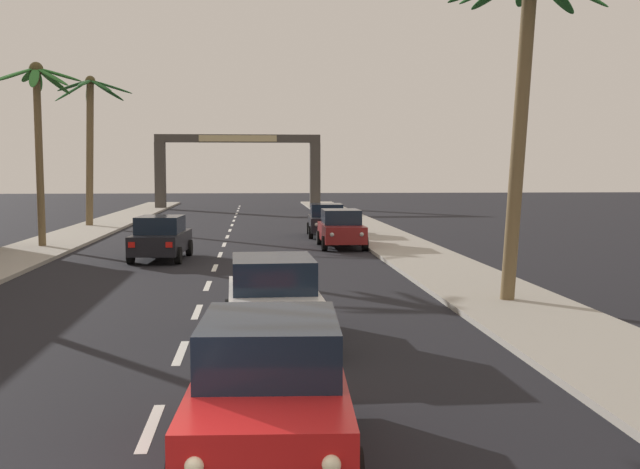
# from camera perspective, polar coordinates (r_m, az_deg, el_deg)

# --- Properties ---
(sidewalk_right) EXTENTS (3.20, 110.00, 0.14)m
(sidewalk_right) POSITION_cam_1_polar(r_m,az_deg,el_deg) (27.83, 8.58, -2.29)
(sidewalk_right) COLOR #9E998E
(sidewalk_right) RESTS_ON ground
(lane_markings) EXTENTS (4.28, 88.15, 0.01)m
(lane_markings) POSITION_cam_1_polar(r_m,az_deg,el_deg) (26.86, -6.74, -2.66)
(lane_markings) COLOR silver
(lane_markings) RESTS_ON ground
(sedan_lead_at_stop_bar) EXTENTS (2.11, 4.51, 1.68)m
(sedan_lead_at_stop_bar) POSITION_cam_1_polar(r_m,az_deg,el_deg) (9.51, -3.65, -11.01)
(sedan_lead_at_stop_bar) COLOR red
(sedan_lead_at_stop_bar) RESTS_ON ground
(sedan_third_in_queue) EXTENTS (2.04, 4.49, 1.68)m
(sedan_third_in_queue) POSITION_cam_1_polar(r_m,az_deg,el_deg) (15.84, -3.40, -4.66)
(sedan_third_in_queue) COLOR silver
(sedan_third_in_queue) RESTS_ON ground
(sedan_oncoming_far) EXTENTS (2.15, 4.53, 1.68)m
(sedan_oncoming_far) POSITION_cam_1_polar(r_m,az_deg,el_deg) (30.61, -11.42, -0.22)
(sedan_oncoming_far) COLOR black
(sedan_oncoming_far) RESTS_ON ground
(sedan_parked_nearest_kerb) EXTENTS (2.07, 4.50, 1.68)m
(sedan_parked_nearest_kerb) POSITION_cam_1_polar(r_m,az_deg,el_deg) (40.68, 0.47, 1.07)
(sedan_parked_nearest_kerb) COLOR black
(sedan_parked_nearest_kerb) RESTS_ON ground
(sedan_parked_mid_kerb) EXTENTS (1.95, 4.45, 1.68)m
(sedan_parked_mid_kerb) POSITION_cam_1_polar(r_m,az_deg,el_deg) (34.80, 1.54, 0.45)
(sedan_parked_mid_kerb) COLOR maroon
(sedan_parked_mid_kerb) RESTS_ON ground
(palm_left_third) EXTENTS (3.79, 3.54, 8.02)m
(palm_left_third) POSITION_cam_1_polar(r_m,az_deg,el_deg) (36.29, -19.72, 8.42)
(palm_left_third) COLOR brown
(palm_left_third) RESTS_ON ground
(palm_left_farthest) EXTENTS (4.73, 4.64, 8.96)m
(palm_left_farthest) POSITION_cam_1_polar(r_m,az_deg,el_deg) (48.91, -16.25, 7.62)
(palm_left_farthest) COLOR brown
(palm_left_farthest) RESTS_ON ground
(palm_right_second) EXTENTS (4.15, 4.30, 8.68)m
(palm_right_second) POSITION_cam_1_polar(r_m,az_deg,el_deg) (20.78, 14.63, 12.63)
(palm_right_second) COLOR brown
(palm_right_second) RESTS_ON ground
(town_gateway_arch) EXTENTS (14.47, 0.90, 6.52)m
(town_gateway_arch) POSITION_cam_1_polar(r_m,az_deg,el_deg) (69.98, -5.93, 5.32)
(town_gateway_arch) COLOR #423D38
(town_gateway_arch) RESTS_ON ground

